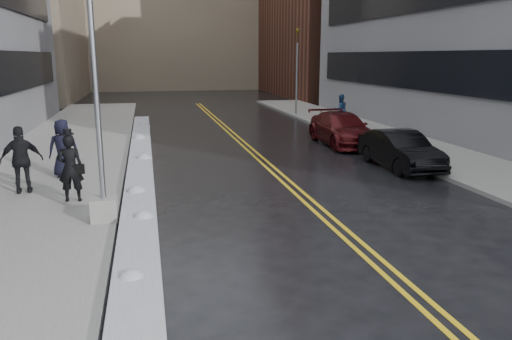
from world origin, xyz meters
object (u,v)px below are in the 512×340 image
traffic_signal (297,68)px  car_maroon (342,129)px  pedestrian_c (63,148)px  pedestrian_east (340,110)px  pedestrian_d (22,160)px  car_black (400,150)px  fire_hydrant (395,139)px  lamppost (99,128)px  pedestrian_fedora (70,168)px

traffic_signal → car_maroon: 12.36m
pedestrian_c → pedestrian_east: 17.65m
pedestrian_d → car_black: 13.32m
pedestrian_c → fire_hydrant: bearing=-178.1°
car_black → fire_hydrant: bearing=63.8°
fire_hydrant → car_black: size_ratio=0.17×
pedestrian_c → pedestrian_d: pedestrian_d is taller
pedestrian_d → car_maroon: bearing=-162.1°
traffic_signal → pedestrian_c: (-13.49, -16.80, -2.25)m
pedestrian_c → pedestrian_east: size_ratio=1.09×
lamppost → car_black: 11.70m
pedestrian_d → pedestrian_east: bearing=-150.4°
pedestrian_fedora → car_maroon: (11.51, 8.00, -0.35)m
car_maroon → car_black: bearing=-87.2°
lamppost → pedestrian_east: (12.61, 15.55, -1.46)m
pedestrian_c → pedestrian_d: 2.15m
lamppost → car_black: lamppost is taller
car_black → car_maroon: bearing=90.8°
pedestrian_fedora → pedestrian_d: bearing=-36.5°
lamppost → traffic_signal: bearing=61.8°
car_maroon → pedestrian_d: bearing=-151.7°
fire_hydrant → car_black: 3.88m
lamppost → fire_hydrant: bearing=33.0°
traffic_signal → pedestrian_east: size_ratio=3.24×
pedestrian_east → car_black: size_ratio=0.42×
pedestrian_fedora → car_maroon: 14.03m
fire_hydrant → traffic_signal: 14.30m
pedestrian_fedora → car_black: pedestrian_fedora is taller
car_black → car_maroon: 5.51m
lamppost → pedestrian_fedora: lamppost is taller
lamppost → pedestrian_fedora: (-1.03, 1.99, -1.41)m
pedestrian_east → lamppost: bearing=43.5°
lamppost → pedestrian_east: lamppost is taller
fire_hydrant → traffic_signal: bearing=92.0°
lamppost → car_maroon: lamppost is taller
pedestrian_d → car_maroon: 14.72m
fire_hydrant → pedestrian_c: (-13.99, -2.80, 0.61)m
pedestrian_east → car_black: bearing=72.5°
pedestrian_d → pedestrian_c: bearing=-124.3°
fire_hydrant → traffic_signal: (-0.50, 14.00, 2.85)m
car_black → car_maroon: car_maroon is taller
fire_hydrant → pedestrian_d: 15.65m
pedestrian_fedora → pedestrian_c: size_ratio=0.97×
pedestrian_d → pedestrian_east: pedestrian_d is taller
pedestrian_fedora → traffic_signal: bearing=-120.4°
traffic_signal → pedestrian_fedora: (-12.83, -20.01, -2.28)m
traffic_signal → car_maroon: traffic_signal is taller
pedestrian_d → car_maroon: size_ratio=0.39×
traffic_signal → pedestrian_d: traffic_signal is taller
traffic_signal → pedestrian_east: traffic_signal is taller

